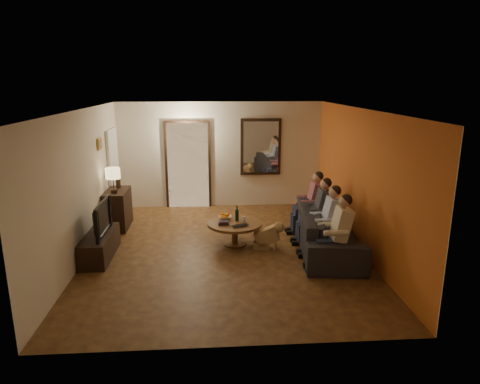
{
  "coord_description": "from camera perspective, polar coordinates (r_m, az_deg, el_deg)",
  "views": [
    {
      "loc": [
        -0.25,
        -7.47,
        3.07
      ],
      "look_at": [
        0.3,
        0.3,
        1.05
      ],
      "focal_mm": 32.0,
      "sensor_mm": 36.0,
      "label": 1
    }
  ],
  "objects": [
    {
      "name": "coffee_table",
      "position": [
        8.28,
        -0.7,
        -5.56
      ],
      "size": [
        1.21,
        1.21,
        0.45
      ],
      "primitive_type": "cylinder",
      "rotation": [
        0.0,
        0.0,
        -0.17
      ],
      "color": "brown",
      "rests_on": "floor"
    },
    {
      "name": "sofa",
      "position": [
        8.19,
        11.62,
        -4.96
      ],
      "size": [
        2.69,
        1.32,
        0.75
      ],
      "primitive_type": "imported",
      "rotation": [
        0.0,
        0.0,
        1.45
      ],
      "color": "black",
      "rests_on": "floor"
    },
    {
      "name": "tv_stand",
      "position": [
        8.11,
        -18.18,
        -6.8
      ],
      "size": [
        0.45,
        1.31,
        0.44
      ],
      "primitive_type": "cube",
      "color": "black",
      "rests_on": "floor"
    },
    {
      "name": "fridge_glimpse",
      "position": [
        10.68,
        -5.57,
        2.75
      ],
      "size": [
        0.45,
        0.03,
        1.7
      ],
      "primitive_type": "cube",
      "color": "silver",
      "rests_on": "floor"
    },
    {
      "name": "mirror_glass",
      "position": [
        10.59,
        2.8,
        6.0
      ],
      "size": [
        0.86,
        0.02,
        1.26
      ],
      "primitive_type": "cube",
      "color": "white",
      "rests_on": "back_wall"
    },
    {
      "name": "oranges",
      "position": [
        8.38,
        -2.03,
        -2.98
      ],
      "size": [
        0.2,
        0.2,
        0.08
      ],
      "primitive_type": null,
      "color": "orange",
      "rests_on": "bowl"
    },
    {
      "name": "kitchen_doorway",
      "position": [
        10.66,
        -6.94,
        3.51
      ],
      "size": [
        1.0,
        0.06,
        2.1
      ],
      "primitive_type": "cube",
      "color": "#FFE0A5",
      "rests_on": "floor"
    },
    {
      "name": "person_a",
      "position": [
        7.28,
        12.82,
        -5.67
      ],
      "size": [
        0.6,
        0.4,
        1.2
      ],
      "primitive_type": null,
      "color": "tan",
      "rests_on": "sofa"
    },
    {
      "name": "framed_art",
      "position": [
        9.13,
        -18.19,
        6.14
      ],
      "size": [
        0.03,
        0.28,
        0.24
      ],
      "primitive_type": "cube",
      "color": "#B28C33",
      "rests_on": "left_wall"
    },
    {
      "name": "laptop",
      "position": [
        7.94,
        0.13,
        -4.62
      ],
      "size": [
        0.39,
        0.33,
        0.03
      ],
      "primitive_type": "imported",
      "rotation": [
        0.0,
        0.0,
        0.42
      ],
      "color": "black",
      "rests_on": "coffee_table"
    },
    {
      "name": "orange_accent",
      "position": [
        8.15,
        15.71,
        1.44
      ],
      "size": [
        0.01,
        6.0,
        2.6
      ],
      "primitive_type": "cube",
      "color": "#C36521",
      "rests_on": "right_wall"
    },
    {
      "name": "white_door",
      "position": [
        10.22,
        -16.45,
        2.37
      ],
      "size": [
        0.06,
        0.85,
        2.04
      ],
      "primitive_type": "cube",
      "color": "white",
      "rests_on": "floor"
    },
    {
      "name": "person_b",
      "position": [
        7.82,
        11.57,
        -4.17
      ],
      "size": [
        0.6,
        0.4,
        1.2
      ],
      "primitive_type": null,
      "color": "tan",
      "rests_on": "sofa"
    },
    {
      "name": "tv",
      "position": [
        7.94,
        -18.47,
        -3.32
      ],
      "size": [
        1.03,
        0.14,
        0.6
      ],
      "primitive_type": "imported",
      "rotation": [
        0.0,
        0.0,
        1.57
      ],
      "color": "black",
      "rests_on": "tv_stand"
    },
    {
      "name": "door_trim",
      "position": [
        10.65,
        -6.94,
        3.5
      ],
      "size": [
        1.12,
        0.04,
        2.22
      ],
      "primitive_type": "cube",
      "color": "black",
      "rests_on": "floor"
    },
    {
      "name": "ceiling",
      "position": [
        7.49,
        -2.17,
        10.93
      ],
      "size": [
        5.0,
        6.0,
        0.01
      ],
      "primitive_type": "cube",
      "color": "white",
      "rests_on": "back_wall"
    },
    {
      "name": "dresser",
      "position": [
        9.55,
        -15.97,
        -2.2
      ],
      "size": [
        0.45,
        0.93,
        0.82
      ],
      "primitive_type": "cube",
      "color": "black",
      "rests_on": "floor"
    },
    {
      "name": "floor",
      "position": [
        8.08,
        -1.99,
        -7.8
      ],
      "size": [
        5.0,
        6.0,
        0.01
      ],
      "primitive_type": "cube",
      "color": "#3D1F10",
      "rests_on": "ground"
    },
    {
      "name": "right_wall",
      "position": [
        8.15,
        15.77,
        1.45
      ],
      "size": [
        0.02,
        6.0,
        2.6
      ],
      "primitive_type": "cube",
      "color": "beige",
      "rests_on": "floor"
    },
    {
      "name": "back_wall",
      "position": [
        10.62,
        -2.65,
        4.93
      ],
      "size": [
        5.0,
        0.02,
        2.6
      ],
      "primitive_type": "cube",
      "color": "beige",
      "rests_on": "floor"
    },
    {
      "name": "book_stack",
      "position": [
        8.09,
        -2.23,
        -4.1
      ],
      "size": [
        0.2,
        0.15,
        0.07
      ],
      "primitive_type": null,
      "color": "black",
      "rests_on": "coffee_table"
    },
    {
      "name": "mirror_frame",
      "position": [
        10.62,
        2.78,
        6.02
      ],
      "size": [
        1.0,
        0.05,
        1.4
      ],
      "primitive_type": "cube",
      "color": "black",
      "rests_on": "back_wall"
    },
    {
      "name": "wine_bottle",
      "position": [
        8.26,
        -0.4,
        -2.83
      ],
      "size": [
        0.07,
        0.07,
        0.31
      ],
      "primitive_type": null,
      "color": "black",
      "rests_on": "coffee_table"
    },
    {
      "name": "art_canvas",
      "position": [
        9.13,
        -18.1,
        6.14
      ],
      "size": [
        0.01,
        0.22,
        0.18
      ],
      "primitive_type": "cube",
      "color": "brown",
      "rests_on": "left_wall"
    },
    {
      "name": "left_wall",
      "position": [
        8.0,
        -20.28,
        0.84
      ],
      "size": [
        0.02,
        6.0,
        2.6
      ],
      "primitive_type": "cube",
      "color": "beige",
      "rests_on": "floor"
    },
    {
      "name": "table_lamp",
      "position": [
        9.17,
        -16.54,
        1.49
      ],
      "size": [
        0.3,
        0.3,
        0.54
      ],
      "primitive_type": null,
      "color": "beige",
      "rests_on": "dresser"
    },
    {
      "name": "wine_glass",
      "position": [
        8.25,
        0.52,
        -3.61
      ],
      "size": [
        0.06,
        0.06,
        0.1
      ],
      "primitive_type": "cylinder",
      "color": "silver",
      "rests_on": "coffee_table"
    },
    {
      "name": "front_wall",
      "position": [
        4.81,
        -0.81,
        -7.04
      ],
      "size": [
        5.0,
        0.02,
        2.6
      ],
      "primitive_type": "cube",
      "color": "beige",
      "rests_on": "floor"
    },
    {
      "name": "dog",
      "position": [
        8.06,
        3.61,
        -5.75
      ],
      "size": [
        0.59,
        0.33,
        0.56
      ],
      "primitive_type": null,
      "rotation": [
        0.0,
        0.0,
        -0.16
      ],
      "color": "#936943",
      "rests_on": "floor"
    },
    {
      "name": "person_c",
      "position": [
        8.37,
        10.5,
        -2.87
      ],
      "size": [
        0.6,
        0.4,
        1.2
      ],
      "primitive_type": null,
      "color": "tan",
      "rests_on": "sofa"
    },
    {
      "name": "bowl",
      "position": [
        8.4,
        -2.02,
        -3.42
      ],
      "size": [
        0.26,
        0.26,
        0.06
      ],
      "primitive_type": "imported",
      "color": "white",
      "rests_on": "coffee_table"
    },
    {
      "name": "person_d",
      "position": [
        8.93,
        9.55,
        -1.72
      ],
      "size": [
        0.6,
        0.4,
        1.2
      ],
      "primitive_type": null,
      "color": "tan",
      "rests_on": "sofa"
    },
    {
      "name": "flower_vase",
      "position": [
        9.6,
        -15.97,
        1.8
      ],
      "size": [
        0.14,
        0.14,
        0.44
      ],
      "primitive_type": null,
      "color": "red",
      "rests_on": "dresser"
    }
  ]
}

